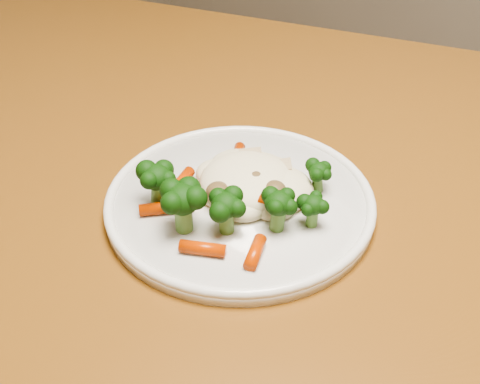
# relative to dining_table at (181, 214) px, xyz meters

# --- Properties ---
(dining_table) EXTENTS (1.40, 1.09, 0.75)m
(dining_table) POSITION_rel_dining_table_xyz_m (0.00, 0.00, 0.00)
(dining_table) COLOR brown
(dining_table) RESTS_ON ground
(plate) EXTENTS (0.27, 0.27, 0.01)m
(plate) POSITION_rel_dining_table_xyz_m (0.12, -0.04, 0.10)
(plate) COLOR white
(plate) RESTS_ON dining_table
(meal) EXTENTS (0.18, 0.17, 0.05)m
(meal) POSITION_rel_dining_table_xyz_m (0.12, -0.05, 0.13)
(meal) COLOR #F8EEC7
(meal) RESTS_ON plate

